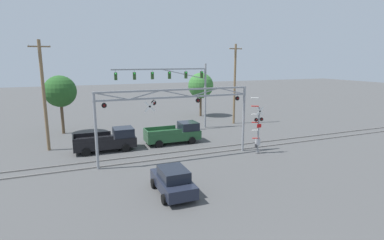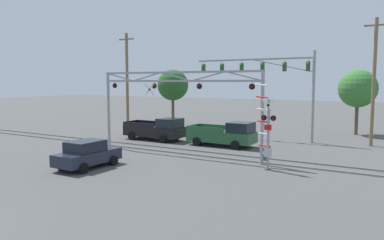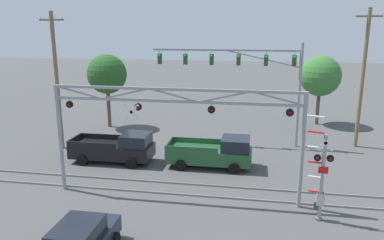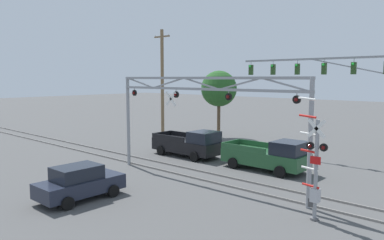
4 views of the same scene
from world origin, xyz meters
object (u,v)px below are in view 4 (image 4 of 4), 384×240
Objects in this scene: crossing_signal_mast at (315,172)px; sedan_waiting at (79,182)px; pickup_truck_following at (190,144)px; utility_pole_left at (162,86)px; pickup_truck_lead at (269,156)px; traffic_signal_span at (342,82)px; crossing_gantry at (200,105)px; background_tree_far_left_verge at (219,89)px.

crossing_signal_mast is 1.24× the size of sedan_waiting.
utility_pole_left reaches higher than pickup_truck_following.
utility_pole_left is (-17.34, 7.98, 3.09)m from crossing_signal_mast.
sedan_waiting is (-3.93, -11.07, -0.13)m from pickup_truck_lead.
pickup_truck_lead is at bearing 132.88° from crossing_signal_mast.
traffic_signal_span is 2.04× the size of pickup_truck_following.
crossing_gantry reaches higher than crossing_signal_mast.
utility_pole_left is at bearing -99.87° from background_tree_far_left_verge.
pickup_truck_following is at bearing -65.20° from background_tree_far_left_verge.
background_tree_far_left_verge is (-4.00, 8.65, 3.83)m from pickup_truck_following.
sedan_waiting is at bearing -111.05° from crossing_gantry.
pickup_truck_following is (-6.57, -0.21, 0.00)m from pickup_truck_lead.
crossing_signal_mast is (7.17, -1.19, -2.32)m from crossing_gantry.
pickup_truck_following is (-5.03, 4.67, -3.40)m from crossing_gantry.
traffic_signal_span reaches higher than sedan_waiting.
traffic_signal_span is at bearing 68.71° from sedan_waiting.
background_tree_far_left_verge reaches higher than pickup_truck_lead.
sedan_waiting is (-2.39, -6.20, -3.53)m from crossing_gantry.
utility_pole_left is at bearing 146.23° from crossing_gantry.
crossing_gantry is at bearing -111.43° from traffic_signal_span.
background_tree_far_left_verge is (-13.02, 3.15, -0.81)m from traffic_signal_span.
sedan_waiting is (-6.38, -16.37, -4.77)m from traffic_signal_span.
sedan_waiting is at bearing -111.29° from traffic_signal_span.
pickup_truck_lead is 11.75m from sedan_waiting.
crossing_signal_mast is at bearing -74.35° from traffic_signal_span.
traffic_signal_span is 7.45m from pickup_truck_lead.
pickup_truck_following is at bearing -148.64° from traffic_signal_span.
crossing_gantry reaches higher than pickup_truck_following.
utility_pole_left is at bearing 155.27° from crossing_signal_mast.
background_tree_far_left_verge is at bearing 166.39° from traffic_signal_span.
utility_pole_left reaches higher than pickup_truck_lead.
sedan_waiting is (2.65, -10.87, -0.13)m from pickup_truck_following.
background_tree_far_left_verge reaches higher than pickup_truck_following.
crossing_signal_mast is 0.93× the size of pickup_truck_lead.
traffic_signal_span is 13.42m from background_tree_far_left_verge.
utility_pole_left is (-10.16, 6.80, 0.77)m from crossing_gantry.
crossing_gantry is 6.14m from pickup_truck_lead.
utility_pole_left reaches higher than crossing_gantry.
crossing_gantry is 11.00m from traffic_signal_span.
traffic_signal_span is 1.70× the size of background_tree_far_left_verge.
utility_pole_left is 1.52× the size of background_tree_far_left_verge.
background_tree_far_left_verge is (-9.03, 13.32, 0.43)m from crossing_gantry.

